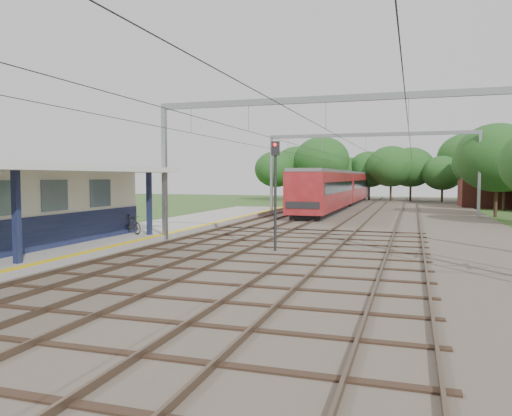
% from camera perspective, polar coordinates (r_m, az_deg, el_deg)
% --- Properties ---
extents(ground, '(160.00, 160.00, 0.00)m').
position_cam_1_polar(ground, '(10.99, -24.35, -14.32)').
color(ground, '#2D4C1E').
rests_on(ground, ground).
extents(ballast_bed, '(18.00, 90.00, 0.10)m').
position_cam_1_polar(ballast_bed, '(38.02, 12.85, -1.46)').
color(ballast_bed, '#473D33').
rests_on(ballast_bed, ground).
extents(platform, '(5.00, 52.00, 0.35)m').
position_cam_1_polar(platform, '(26.36, -16.17, -3.43)').
color(platform, gray).
rests_on(platform, ground).
extents(yellow_stripe, '(0.45, 52.00, 0.01)m').
position_cam_1_polar(yellow_stripe, '(25.17, -11.91, -3.28)').
color(yellow_stripe, yellow).
rests_on(yellow_stripe, platform).
extents(rail_tracks, '(11.80, 88.00, 0.15)m').
position_cam_1_polar(rail_tracks, '(38.29, 9.13, -1.20)').
color(rail_tracks, brown).
rests_on(rail_tracks, ballast_bed).
extents(catenary_system, '(17.22, 88.00, 7.00)m').
position_cam_1_polar(catenary_system, '(33.31, 11.26, 7.27)').
color(catenary_system, gray).
rests_on(catenary_system, ground).
extents(tree_band, '(31.72, 30.88, 8.82)m').
position_cam_1_polar(tree_band, '(64.97, 14.74, 4.85)').
color(tree_band, '#382619').
rests_on(tree_band, ground).
extents(house_far, '(8.00, 6.12, 8.66)m').
position_cam_1_polar(house_far, '(60.42, 26.08, 3.11)').
color(house_far, brown).
rests_on(house_far, ground).
extents(bicycle, '(1.71, 1.15, 1.01)m').
position_cam_1_polar(bicycle, '(26.83, -14.04, -1.82)').
color(bicycle, black).
rests_on(bicycle, platform).
extents(train, '(2.95, 36.72, 3.87)m').
position_cam_1_polar(train, '(53.95, 9.48, 2.28)').
color(train, black).
rests_on(train, ballast_bed).
extents(signal_post, '(0.34, 0.29, 4.86)m').
position_cam_1_polar(signal_post, '(21.61, 2.23, 3.21)').
color(signal_post, black).
rests_on(signal_post, ground).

